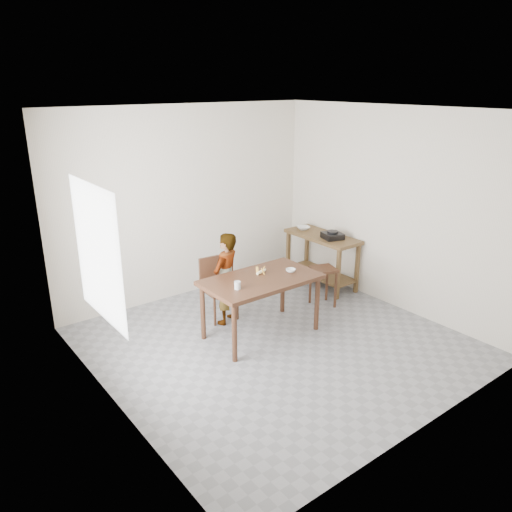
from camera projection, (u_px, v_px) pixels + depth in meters
floor at (276, 344)px, 6.01m from camera, size 4.00×4.00×0.04m
ceiling at (280, 108)px, 5.10m from camera, size 4.00×4.00×0.04m
wall_back at (186, 203)px, 7.06m from camera, size 4.00×0.04×2.70m
wall_front at (438, 294)px, 4.04m from camera, size 4.00×0.04×2.70m
wall_left at (102, 277)px, 4.39m from camera, size 0.04×4.00×2.70m
wall_right at (393, 209)px, 6.71m from camera, size 0.04×4.00×2.70m
window_pane at (97, 254)px, 4.52m from camera, size 0.02×1.10×1.30m
dining_table at (261, 306)px, 6.10m from camera, size 1.40×0.80×0.75m
prep_counter at (321, 260)px, 7.60m from camera, size 0.50×1.20×0.80m
child at (226, 279)px, 6.34m from camera, size 0.52×0.44×1.21m
dining_chair at (220, 289)px, 6.52m from camera, size 0.42×0.42×0.81m
stool at (323, 287)px, 6.93m from camera, size 0.40×0.40×0.56m
glass_tumbler at (237, 285)px, 5.64m from camera, size 0.09×0.09×0.09m
small_bowl at (291, 270)px, 6.15m from camera, size 0.14×0.14×0.04m
banana at (261, 271)px, 6.10m from camera, size 0.18×0.14×0.06m
serving_bowl at (303, 228)px, 7.74m from camera, size 0.26×0.26×0.05m
gas_burner at (332, 236)px, 7.28m from camera, size 0.33×0.33×0.09m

